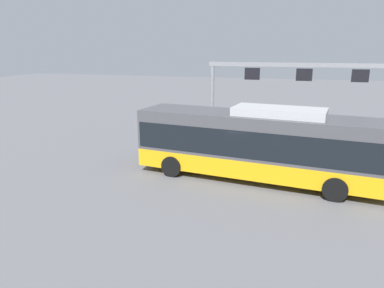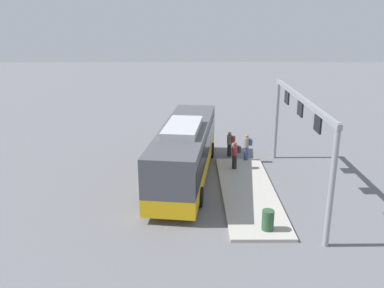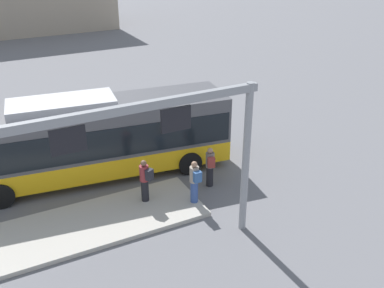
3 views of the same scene
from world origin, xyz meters
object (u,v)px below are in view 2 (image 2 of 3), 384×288
Objects in this scene: bus_main at (185,149)px; person_boarding at (247,146)px; person_waiting_mid at (235,154)px; person_waiting_near at (230,143)px; trash_bin at (268,220)px.

bus_main is 4.83m from person_boarding.
bus_main is at bearing -4.42° from person_waiting_mid.
person_waiting_near reaches higher than trash_bin.
person_waiting_near is (3.94, -2.93, -0.92)m from bus_main.
person_boarding is 1.00× the size of person_waiting_near.
person_waiting_mid is (-2.74, -0.05, 0.16)m from person_waiting_near.
person_waiting_mid is at bearing 5.06° from trash_bin.
person_boarding is 1.00× the size of person_waiting_mid.
bus_main reaches higher than trash_bin.
person_waiting_mid is at bearing -60.67° from bus_main.
trash_bin is (-10.12, -0.70, -0.28)m from person_waiting_near.
person_waiting_mid is 1.86× the size of trash_bin.
person_boarding reaches higher than person_waiting_near.
person_waiting_near is 2.74m from person_waiting_mid.
person_waiting_mid reaches higher than trash_bin.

